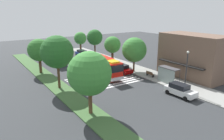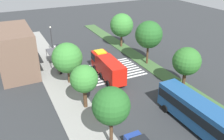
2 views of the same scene
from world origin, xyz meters
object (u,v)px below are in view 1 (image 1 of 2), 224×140
sidewalk_tree_center (112,45)px  sidewalk_tree_east (134,50)px  sidewalk_tree_west (95,37)px  fire_hydrant (103,59)px  median_tree_west (57,52)px  median_tree_far_west (39,50)px  transit_bus (53,53)px  parked_car_west (82,53)px  parked_car_east (180,90)px  street_lamp (187,68)px  parked_car_mid (122,69)px  bench_near_shelter (150,74)px  fire_truck (104,66)px  sidewalk_tree_far_west (80,38)px  median_tree_center (90,74)px  bus_stop_shelter (167,72)px

sidewalk_tree_center → sidewalk_tree_east: (7.39, 0.00, 0.05)m
sidewalk_tree_west → fire_hydrant: size_ratio=9.82×
sidewalk_tree_center → median_tree_west: 17.23m
sidewalk_tree_east → median_tree_far_west: sidewalk_tree_east is taller
sidewalk_tree_east → transit_bus: bearing=-148.7°
parked_car_west → parked_car_east: size_ratio=1.05×
street_lamp → sidewalk_tree_east: bearing=178.1°
median_tree_far_west → fire_hydrant: bearing=96.2°
parked_car_mid → bench_near_shelter: bearing=27.3°
sidewalk_tree_east → median_tree_far_west: bearing=-121.1°
fire_truck → median_tree_far_west: median_tree_far_west is taller
parked_car_mid → sidewalk_tree_center: sidewalk_tree_center is taller
parked_car_east → sidewalk_tree_center: 20.64m
fire_truck → street_lamp: size_ratio=1.60×
parked_car_west → sidewalk_tree_center: size_ratio=0.80×
transit_bus → median_tree_far_west: bearing=145.8°
fire_truck → sidewalk_tree_far_west: 23.59m
median_tree_center → parked_car_west: bearing=155.7°
fire_truck → parked_car_west: 17.74m
parked_car_west → bench_near_shelter: bearing=7.3°
median_tree_west → parked_car_west: bearing=145.2°
sidewalk_tree_center → sidewalk_tree_west: bearing=-180.0°
sidewalk_tree_far_west → sidewalk_tree_center: (15.92, 0.00, 0.32)m
bus_stop_shelter → median_tree_far_west: (-17.24, -15.49, 2.53)m
street_lamp → sidewalk_tree_far_west: 35.52m
sidewalk_tree_center → street_lamp: bearing=-1.2°
street_lamp → bench_near_shelter: bearing=174.6°
parked_car_mid → fire_hydrant: (-9.96, 1.70, -0.36)m
street_lamp → median_tree_center: median_tree_center is taller
transit_bus → bus_stop_shelter: (24.81, 10.52, -0.22)m
parked_car_mid → transit_bus: transit_bus is taller
parked_car_mid → sidewalk_tree_far_west: 22.87m
parked_car_east → sidewalk_tree_far_west: (-36.16, 2.20, 3.07)m
parked_car_east → parked_car_west: bearing=177.5°
parked_car_west → median_tree_far_west: (8.76, -12.94, 3.53)m
transit_bus → median_tree_west: median_tree_west is taller
bus_stop_shelter → sidewalk_tree_center: size_ratio=0.59×
sidewalk_tree_center → fire_hydrant: (-3.33, -0.50, -3.79)m
parked_car_west → sidewalk_tree_west: sidewalk_tree_west is taller
parked_car_mid → fire_hydrant: parked_car_mid is taller
sidewalk_tree_east → fire_hydrant: bearing=-177.3°
transit_bus → bus_stop_shelter: bearing=-158.0°
sidewalk_tree_center → bench_near_shelter: bearing=1.8°
parked_car_east → sidewalk_tree_west: (-28.01, 2.20, 4.18)m
parked_car_west → parked_car_mid: bearing=0.7°
fire_hydrant → parked_car_mid: bearing=-9.7°
bus_stop_shelter → fire_hydrant: bus_stop_shelter is taller
parked_car_east → sidewalk_tree_center: (-20.24, 2.20, 3.39)m
parked_car_west → sidewalk_tree_center: 11.25m
parked_car_east → transit_bus: size_ratio=0.41×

